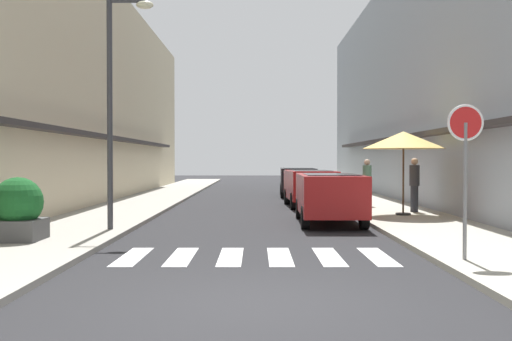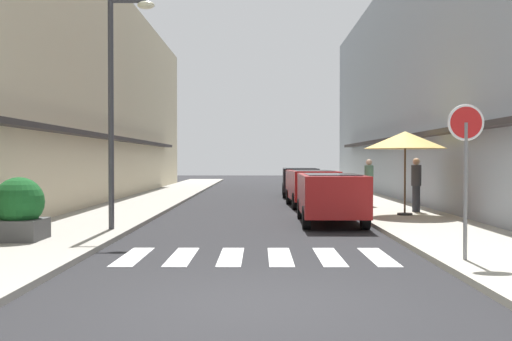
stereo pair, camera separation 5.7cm
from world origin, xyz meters
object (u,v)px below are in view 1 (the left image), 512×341
(pedestrian_walking_far, at_px, (369,181))
(street_lamp, at_px, (118,88))
(round_street_sign, at_px, (467,141))
(parked_car_mid, at_px, (312,184))
(cafe_umbrella, at_px, (405,140))
(parked_car_near, at_px, (331,192))
(pedestrian_walking_near, at_px, (416,183))
(planter_corner, at_px, (20,210))
(parked_car_far, at_px, (299,178))

(pedestrian_walking_far, bearing_deg, street_lamp, -67.17)
(round_street_sign, bearing_deg, street_lamp, 147.99)
(parked_car_mid, height_order, cafe_umbrella, cafe_umbrella)
(cafe_umbrella, bearing_deg, parked_car_near, -150.37)
(round_street_sign, height_order, pedestrian_walking_near, round_street_sign)
(planter_corner, bearing_deg, cafe_umbrella, 30.52)
(cafe_umbrella, bearing_deg, planter_corner, -149.48)
(parked_car_near, relative_size, cafe_umbrella, 1.65)
(pedestrian_walking_near, bearing_deg, parked_car_near, 85.76)
(parked_car_mid, distance_m, parked_car_far, 6.77)
(pedestrian_walking_near, height_order, pedestrian_walking_far, pedestrian_walking_near)
(cafe_umbrella, height_order, pedestrian_walking_near, cafe_umbrella)
(cafe_umbrella, xyz_separation_m, pedestrian_walking_far, (-0.45, 3.69, -1.44))
(pedestrian_walking_near, distance_m, pedestrian_walking_far, 2.82)
(round_street_sign, xyz_separation_m, street_lamp, (-7.23, 4.52, 1.48))
(parked_car_far, bearing_deg, street_lamp, -110.46)
(street_lamp, bearing_deg, round_street_sign, -32.01)
(parked_car_mid, height_order, parked_car_far, same)
(parked_car_near, bearing_deg, cafe_umbrella, 29.63)
(parked_car_far, distance_m, pedestrian_walking_near, 10.84)
(pedestrian_walking_far, bearing_deg, pedestrian_walking_near, 2.11)
(round_street_sign, relative_size, pedestrian_walking_far, 1.53)
(parked_car_far, distance_m, cafe_umbrella, 11.84)
(parked_car_near, relative_size, planter_corner, 3.18)
(parked_car_mid, relative_size, cafe_umbrella, 1.54)
(street_lamp, relative_size, pedestrian_walking_near, 3.25)
(parked_car_near, bearing_deg, parked_car_mid, 90.00)
(parked_car_mid, height_order, pedestrian_walking_far, pedestrian_walking_far)
(parked_car_mid, xyz_separation_m, cafe_umbrella, (2.55, -4.69, 1.58))
(parked_car_mid, xyz_separation_m, pedestrian_walking_far, (2.10, -0.99, 0.15))
(cafe_umbrella, height_order, planter_corner, cafe_umbrella)
(parked_car_far, relative_size, round_street_sign, 1.59)
(parked_car_near, xyz_separation_m, pedestrian_walking_near, (3.21, 2.55, 0.17))
(street_lamp, distance_m, cafe_umbrella, 9.16)
(street_lamp, relative_size, pedestrian_walking_far, 3.32)
(parked_car_near, xyz_separation_m, parked_car_far, (0.00, 12.91, -0.00))
(planter_corner, bearing_deg, parked_car_near, 30.82)
(planter_corner, bearing_deg, parked_car_mid, 54.99)
(parked_car_mid, height_order, planter_corner, planter_corner)
(cafe_umbrella, relative_size, pedestrian_walking_far, 1.49)
(round_street_sign, bearing_deg, planter_corner, 164.48)
(parked_car_mid, distance_m, pedestrian_walking_far, 2.32)
(cafe_umbrella, height_order, pedestrian_walking_far, cafe_umbrella)
(parked_car_mid, bearing_deg, pedestrian_walking_near, -48.17)
(parked_car_mid, relative_size, planter_corner, 2.97)
(street_lamp, distance_m, pedestrian_walking_far, 11.14)
(street_lamp, xyz_separation_m, pedestrian_walking_near, (8.90, 4.92, -2.61))
(round_street_sign, relative_size, planter_corner, 1.98)
(planter_corner, xyz_separation_m, pedestrian_walking_near, (10.59, 6.96, 0.30))
(parked_car_far, bearing_deg, round_street_sign, -85.57)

